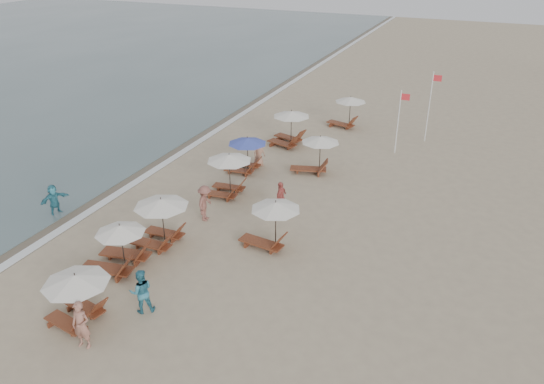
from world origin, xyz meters
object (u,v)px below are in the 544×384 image
at_px(beachgoer_near, 81,325).
at_px(beachgoer_far_a, 281,197).
at_px(lounger_station_0, 75,295).
at_px(lounger_station_2, 159,220).
at_px(beachgoer_mid_b, 205,203).
at_px(flag_pole_near, 399,119).
at_px(inland_station_2, 346,110).
at_px(beachgoer_far_b, 259,153).
at_px(beachgoer_mid_a, 141,291).
at_px(lounger_station_1, 117,249).
at_px(inland_station_0, 269,221).
at_px(lounger_station_3, 227,173).
at_px(lounger_station_4, 245,153).
at_px(lounger_station_5, 288,128).
at_px(waterline_walker, 54,200).
at_px(inland_station_1, 315,152).

distance_m(beachgoer_near, beachgoer_far_a, 11.88).
distance_m(lounger_station_0, lounger_station_2, 5.68).
height_order(beachgoer_mid_b, flag_pole_near, flag_pole_near).
bearing_deg(beachgoer_far_a, inland_station_2, -172.51).
bearing_deg(beachgoer_far_b, beachgoer_mid_a, -150.64).
relative_size(inland_station_2, beachgoer_near, 1.55).
bearing_deg(lounger_station_0, lounger_station_1, 104.32).
height_order(inland_station_0, beachgoer_mid_a, inland_station_0).
xyz_separation_m(beachgoer_near, beachgoer_far_a, (2.45, 11.63, -0.07)).
bearing_deg(lounger_station_3, inland_station_2, 78.64).
bearing_deg(inland_station_2, inland_station_0, -85.06).
bearing_deg(inland_station_2, beachgoer_mid_a, -92.52).
distance_m(lounger_station_4, inland_station_0, 8.52).
xyz_separation_m(lounger_station_3, lounger_station_5, (0.15, 8.35, -0.14)).
bearing_deg(flag_pole_near, lounger_station_3, -126.12).
bearing_deg(beachgoer_near, inland_station_2, 79.69).
distance_m(beachgoer_far_b, waterline_walker, 11.81).
xyz_separation_m(lounger_station_0, waterline_walker, (-6.83, 6.00, -0.39)).
bearing_deg(lounger_station_2, beachgoer_far_b, 88.12).
bearing_deg(lounger_station_1, inland_station_0, 37.91).
bearing_deg(beachgoer_mid_a, waterline_walker, -67.56).
height_order(lounger_station_2, beachgoer_near, lounger_station_2).
xyz_separation_m(lounger_station_2, beachgoer_far_a, (3.82, 5.00, -0.42)).
relative_size(inland_station_1, inland_station_2, 1.02).
xyz_separation_m(inland_station_1, beachgoer_far_a, (0.08, -5.31, -0.46)).
relative_size(lounger_station_4, inland_station_0, 0.88).
relative_size(beachgoer_mid_b, waterline_walker, 1.16).
bearing_deg(beachgoer_far_b, inland_station_1, -61.45).
xyz_separation_m(lounger_station_1, beachgoer_far_a, (4.38, 7.30, -0.09)).
bearing_deg(beachgoer_mid_a, lounger_station_0, -1.45).
distance_m(lounger_station_1, flag_pole_near, 19.47).
relative_size(lounger_station_1, inland_station_0, 0.97).
xyz_separation_m(lounger_station_4, beachgoer_far_b, (0.39, 1.09, -0.33)).
bearing_deg(beachgoer_far_b, beachgoer_near, -154.14).
bearing_deg(lounger_station_5, beachgoer_mid_a, -85.27).
bearing_deg(inland_station_0, inland_station_2, 94.94).
height_order(lounger_station_4, flag_pole_near, flag_pole_near).
xyz_separation_m(lounger_station_4, beachgoer_mid_a, (2.16, -13.11, -0.29)).
bearing_deg(beachgoer_far_a, lounger_station_4, -130.12).
distance_m(lounger_station_1, waterline_walker, 6.52).
bearing_deg(beachgoer_far_a, lounger_station_1, -26.34).
height_order(inland_station_2, waterline_walker, inland_station_2).
bearing_deg(lounger_station_4, inland_station_2, 72.55).
xyz_separation_m(lounger_station_2, lounger_station_4, (-0.06, 8.85, -0.06)).
xyz_separation_m(lounger_station_0, inland_station_2, (2.81, 24.63, 0.14)).
height_order(lounger_station_0, flag_pole_near, flag_pole_near).
xyz_separation_m(lounger_station_0, beachgoer_far_a, (3.52, 10.67, -0.35)).
height_order(lounger_station_5, inland_station_2, lounger_station_5).
bearing_deg(inland_station_1, beachgoer_far_a, -89.11).
height_order(inland_station_1, beachgoer_far_b, inland_station_1).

